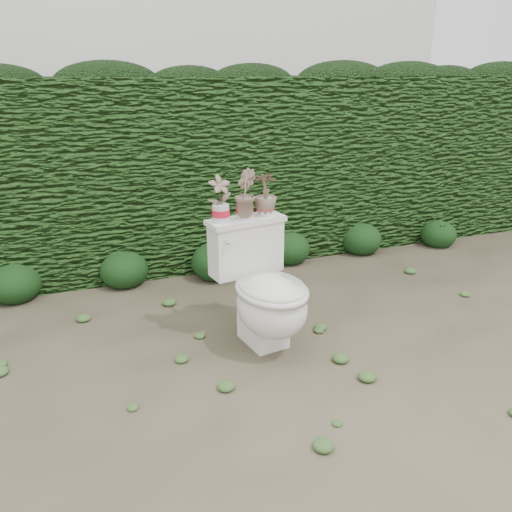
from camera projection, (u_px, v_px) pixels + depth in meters
name	position (u px, v px, depth m)	size (l,w,h in m)	color
ground	(252.00, 330.00, 3.37)	(60.00, 60.00, 0.00)	brown
hedge	(191.00, 171.00, 4.49)	(8.00, 1.00, 1.60)	#2D5B1E
house_wall	(160.00, 47.00, 8.13)	(8.00, 3.50, 4.00)	silver
toilet	(265.00, 293.00, 3.09)	(0.56, 0.74, 0.78)	silver
potted_plant_left	(220.00, 200.00, 3.01)	(0.14, 0.10, 0.27)	#2E7C26
potted_plant_center	(245.00, 195.00, 3.09)	(0.16, 0.13, 0.29)	#2E7C26
potted_plant_right	(265.00, 195.00, 3.16)	(0.15, 0.15, 0.26)	#2E7C26
liriope_clump_1	(14.00, 280.00, 3.78)	(0.39, 0.39, 0.32)	#193C15
liriope_clump_2	(124.00, 266.00, 4.05)	(0.39, 0.39, 0.31)	#193C15
liriope_clump_3	(216.00, 258.00, 4.19)	(0.42, 0.42, 0.33)	#193C15
liriope_clump_4	(288.00, 245.00, 4.54)	(0.39, 0.39, 0.31)	#193C15
liriope_clump_5	(361.00, 236.00, 4.78)	(0.39, 0.39, 0.31)	#193C15
liriope_clump_6	(439.00, 232.00, 4.97)	(0.35, 0.35, 0.28)	#193C15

